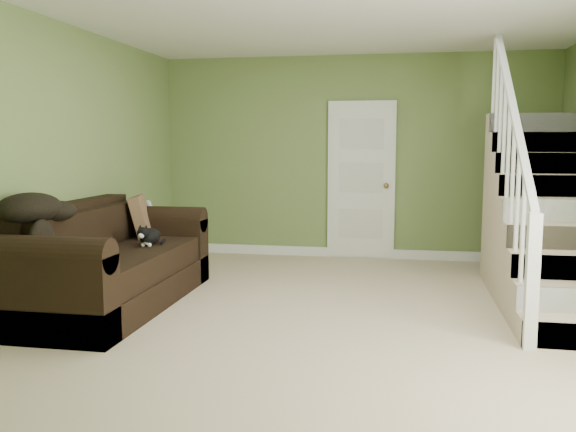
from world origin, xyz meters
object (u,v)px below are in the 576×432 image
at_px(cat, 149,236).
at_px(banana, 104,262).
at_px(sofa, 108,267).
at_px(side_table, 145,247).

height_order(cat, banana, cat).
bearing_deg(cat, sofa, -126.41).
bearing_deg(side_table, sofa, -80.99).
xyz_separation_m(side_table, banana, (0.49, -1.92, 0.23)).
bearing_deg(cat, side_table, 116.48).
height_order(sofa, side_table, sofa).
relative_size(side_table, banana, 3.99).
xyz_separation_m(side_table, cat, (0.46, -0.94, 0.28)).
distance_m(side_table, cat, 1.09).
height_order(sofa, banana, sofa).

